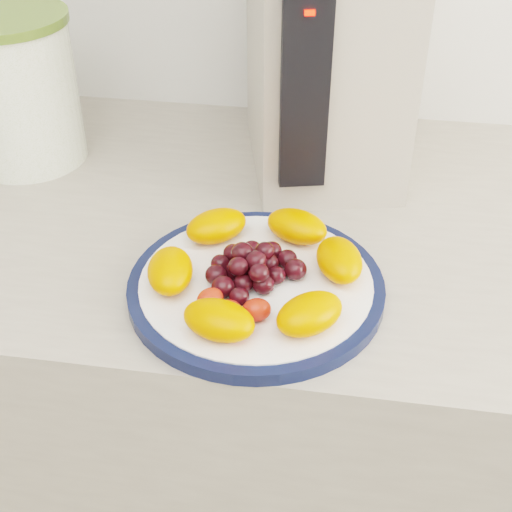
# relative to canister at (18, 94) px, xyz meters

# --- Properties ---
(counter) EXTENTS (3.50, 0.60, 0.90)m
(counter) POSITION_rel_canister_xyz_m (0.27, -0.09, -0.55)
(counter) COLOR #A29888
(counter) RESTS_ON floor
(cabinet_face) EXTENTS (3.48, 0.58, 0.84)m
(cabinet_face) POSITION_rel_canister_xyz_m (0.27, -0.09, -0.58)
(cabinet_face) COLOR #92714A
(cabinet_face) RESTS_ON floor
(plate_rim) EXTENTS (0.28, 0.28, 0.01)m
(plate_rim) POSITION_rel_canister_xyz_m (0.37, -0.25, -0.09)
(plate_rim) COLOR #0E1738
(plate_rim) RESTS_ON counter
(plate_face) EXTENTS (0.25, 0.25, 0.02)m
(plate_face) POSITION_rel_canister_xyz_m (0.37, -0.25, -0.09)
(plate_face) COLOR white
(plate_face) RESTS_ON counter
(canister) EXTENTS (0.18, 0.18, 0.19)m
(canister) POSITION_rel_canister_xyz_m (0.00, 0.00, 0.00)
(canister) COLOR #567214
(canister) RESTS_ON counter
(canister_lid) EXTENTS (0.18, 0.18, 0.01)m
(canister_lid) POSITION_rel_canister_xyz_m (0.00, 0.00, 0.10)
(canister_lid) COLOR #556D2A
(canister_lid) RESTS_ON canister
(appliance_body) EXTENTS (0.24, 0.29, 0.32)m
(appliance_body) POSITION_rel_canister_xyz_m (0.41, 0.05, 0.06)
(appliance_body) COLOR #A59B8D
(appliance_body) RESTS_ON counter
(appliance_panel) EXTENTS (0.06, 0.03, 0.24)m
(appliance_panel) POSITION_rel_canister_xyz_m (0.40, -0.09, 0.07)
(appliance_panel) COLOR black
(appliance_panel) RESTS_ON appliance_body
(appliance_led) EXTENTS (0.01, 0.01, 0.01)m
(appliance_led) POSITION_rel_canister_xyz_m (0.40, -0.10, 0.16)
(appliance_led) COLOR #FF0C05
(appliance_led) RESTS_ON appliance_panel
(fruit_plate) EXTENTS (0.24, 0.24, 0.04)m
(fruit_plate) POSITION_rel_canister_xyz_m (0.37, -0.26, -0.06)
(fruit_plate) COLOR #FF6600
(fruit_plate) RESTS_ON plate_face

